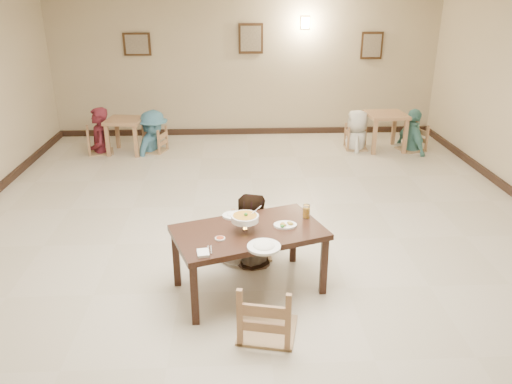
{
  "coord_description": "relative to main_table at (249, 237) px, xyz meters",
  "views": [
    {
      "loc": [
        -0.29,
        -5.57,
        2.97
      ],
      "look_at": [
        -0.04,
        -0.3,
        0.8
      ],
      "focal_mm": 35.0,
      "sensor_mm": 36.0,
      "label": 1
    }
  ],
  "objects": [
    {
      "name": "floor",
      "position": [
        0.15,
        1.06,
        -0.62
      ],
      "size": [
        10.0,
        10.0,
        0.0
      ],
      "primitive_type": "plane",
      "color": "#C0B5A1",
      "rests_on": "ground"
    },
    {
      "name": "wall_back",
      "position": [
        0.15,
        6.06,
        0.88
      ],
      "size": [
        10.0,
        0.0,
        10.0
      ],
      "primitive_type": "plane",
      "rotation": [
        1.57,
        0.0,
        0.0
      ],
      "color": "#BBAA8B",
      "rests_on": "floor"
    },
    {
      "name": "baseboard_back",
      "position": [
        0.15,
        6.03,
        -0.56
      ],
      "size": [
        8.0,
        0.06,
        0.12
      ],
      "primitive_type": "cube",
      "color": "black",
      "rests_on": "floor"
    },
    {
      "name": "picture_a",
      "position": [
        -2.05,
        6.02,
        1.28
      ],
      "size": [
        0.55,
        0.04,
        0.45
      ],
      "color": "#321F11",
      "rests_on": "wall_back"
    },
    {
      "name": "picture_b",
      "position": [
        0.25,
        6.02,
        1.38
      ],
      "size": [
        0.5,
        0.04,
        0.6
      ],
      "color": "#321F11",
      "rests_on": "wall_back"
    },
    {
      "name": "picture_c",
      "position": [
        2.75,
        6.02,
        1.23
      ],
      "size": [
        0.45,
        0.04,
        0.55
      ],
      "color": "#321F11",
      "rests_on": "wall_back"
    },
    {
      "name": "wall_sconce",
      "position": [
        1.35,
        6.02,
        1.68
      ],
      "size": [
        0.16,
        0.05,
        0.22
      ],
      "primitive_type": "cube",
      "color": "#FFD88C",
      "rests_on": "wall_back"
    },
    {
      "name": "main_table",
      "position": [
        0.0,
        0.0,
        0.0
      ],
      "size": [
        1.68,
        1.28,
        0.7
      ],
      "rotation": [
        0.0,
        0.0,
        0.34
      ],
      "color": "#321C13",
      "rests_on": "floor"
    },
    {
      "name": "chair_far",
      "position": [
        0.05,
        0.74,
        -0.15
      ],
      "size": [
        0.44,
        0.44,
        0.95
      ],
      "rotation": [
        0.0,
        0.0,
        0.1
      ],
      "color": "#A4845C",
      "rests_on": "floor"
    },
    {
      "name": "chair_near",
      "position": [
        0.14,
        -0.72,
        -0.07
      ],
      "size": [
        0.51,
        0.51,
        1.09
      ],
      "rotation": [
        0.0,
        0.0,
        2.93
      ],
      "color": "#A4845C",
      "rests_on": "floor"
    },
    {
      "name": "main_diner",
      "position": [
        0.01,
        0.63,
        0.21
      ],
      "size": [
        0.83,
        0.67,
        1.65
      ],
      "primitive_type": "imported",
      "rotation": [
        0.0,
        0.0,
        3.2
      ],
      "color": "gray",
      "rests_on": "floor"
    },
    {
      "name": "curry_warmer",
      "position": [
        -0.04,
        -0.03,
        0.22
      ],
      "size": [
        0.31,
        0.27,
        0.25
      ],
      "color": "silver",
      "rests_on": "main_table"
    },
    {
      "name": "rice_plate_far",
      "position": [
        -0.13,
        0.32,
        0.09
      ],
      "size": [
        0.29,
        0.29,
        0.07
      ],
      "color": "white",
      "rests_on": "main_table"
    },
    {
      "name": "rice_plate_near",
      "position": [
        0.13,
        -0.39,
        0.1
      ],
      "size": [
        0.32,
        0.32,
        0.07
      ],
      "color": "white",
      "rests_on": "main_table"
    },
    {
      "name": "fried_plate",
      "position": [
        0.37,
        0.07,
        0.1
      ],
      "size": [
        0.24,
        0.24,
        0.05
      ],
      "color": "white",
      "rests_on": "main_table"
    },
    {
      "name": "chili_dish",
      "position": [
        -0.29,
        -0.19,
        0.09
      ],
      "size": [
        0.1,
        0.1,
        0.02
      ],
      "color": "white",
      "rests_on": "main_table"
    },
    {
      "name": "napkin_cutlery",
      "position": [
        -0.43,
        -0.48,
        0.09
      ],
      "size": [
        0.15,
        0.23,
        0.03
      ],
      "color": "white",
      "rests_on": "main_table"
    },
    {
      "name": "drink_glass",
      "position": [
        0.62,
        0.26,
        0.15
      ],
      "size": [
        0.08,
        0.08,
        0.15
      ],
      "color": "white",
      "rests_on": "main_table"
    },
    {
      "name": "bg_table_left",
      "position": [
        -2.19,
        4.83,
        -0.09
      ],
      "size": [
        0.74,
        0.74,
        0.66
      ],
      "rotation": [
        0.0,
        0.0,
        -0.13
      ],
      "color": "#A07552",
      "rests_on": "floor"
    },
    {
      "name": "bg_table_right",
      "position": [
        2.81,
        4.79,
        -0.03
      ],
      "size": [
        0.76,
        0.76,
        0.72
      ],
      "rotation": [
        0.0,
        0.0,
        0.06
      ],
      "color": "#A07552",
      "rests_on": "floor"
    },
    {
      "name": "bg_chair_ll",
      "position": [
        -2.7,
        4.84,
        -0.14
      ],
      "size": [
        0.45,
        0.45,
        0.96
      ],
      "rotation": [
        0.0,
        0.0,
        1.83
      ],
      "color": "#A4845C",
      "rests_on": "floor"
    },
    {
      "name": "bg_chair_lr",
      "position": [
        -1.68,
        4.88,
        -0.17
      ],
      "size": [
        0.42,
        0.42,
        0.9
      ],
      "rotation": [
        0.0,
        0.0,
        -1.89
      ],
      "color": "#A4845C",
      "rests_on": "floor"
    },
    {
      "name": "bg_chair_rl",
      "position": [
        2.28,
        4.86,
        -0.17
      ],
      "size": [
        0.42,
        0.42,
        0.89
      ],
      "rotation": [
        0.0,
        0.0,
        1.53
      ],
      "color": "#A4845C",
      "rests_on": "floor"
    },
    {
      "name": "bg_chair_rr",
      "position": [
        3.34,
        4.73,
        -0.14
      ],
      "size": [
        0.45,
        0.45,
        0.96
      ],
      "rotation": [
        0.0,
        0.0,
        -1.25
      ],
      "color": "#A4845C",
      "rests_on": "floor"
    },
    {
      "name": "bg_diner_a",
      "position": [
        -2.7,
        4.84,
        0.26
      ],
      "size": [
        0.58,
        0.73,
        1.76
      ],
      "primitive_type": "imported",
      "rotation": [
        0.0,
        0.0,
        4.99
      ],
      "color": "#581924",
      "rests_on": "floor"
    },
    {
      "name": "bg_diner_b",
      "position": [
        -1.68,
        4.88,
        0.19
      ],
      "size": [
        0.94,
        1.19,
        1.61
      ],
      "primitive_type": "imported",
      "rotation": [
        0.0,
        0.0,
        1.19
      ],
      "color": "teal",
      "rests_on": "floor"
    },
    {
      "name": "bg_diner_c",
      "position": [
        2.28,
        4.86,
        0.16
      ],
      "size": [
        0.6,
        0.82,
        1.54
      ],
      "primitive_type": "imported",
      "rotation": [
        0.0,
        0.0,
        4.55
      ],
      "color": "silver",
      "rests_on": "floor"
    },
    {
      "name": "bg_diner_d",
      "position": [
        3.34,
        4.73,
        0.2
      ],
      "size": [
        0.57,
        1.01,
        1.63
      ],
      "primitive_type": "imported",
      "rotation": [
        0.0,
        0.0,
        1.76
      ],
      "color": "#549B94",
      "rests_on": "floor"
    }
  ]
}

